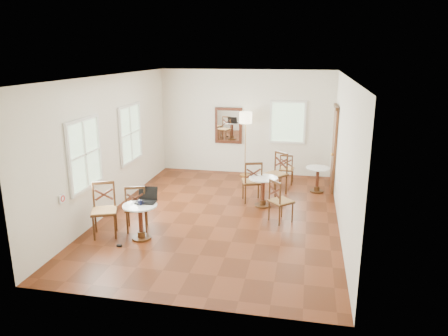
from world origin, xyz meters
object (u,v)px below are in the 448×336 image
chair_back_b (276,174)px  mouse (138,204)px  cafe_table_near (141,218)px  laptop (147,198)px  chair_back_a (286,169)px  floor_lamp (246,122)px  chair_near_b (104,210)px  chair_mid_a (252,181)px  power_adapter (119,246)px  cafe_table_mid (263,189)px  chair_mid_b (280,201)px  cafe_table_back (317,177)px  water_glass (140,202)px  chair_near_a (136,207)px  navy_mug (140,202)px

chair_back_b → mouse: chair_back_b is taller
cafe_table_near → laptop: size_ratio=1.77×
chair_back_a → floor_lamp: size_ratio=0.45×
chair_near_b → chair_back_a: (3.28, 4.07, -0.10)m
chair_mid_a → power_adapter: chair_mid_a is taller
cafe_table_mid → chair_back_b: 1.00m
chair_mid_b → chair_back_b: chair_back_b is taller
chair_near_b → chair_mid_b: (3.30, 1.34, -0.06)m
cafe_table_back → water_glass: 4.89m
chair_near_a → chair_back_b: (2.56, 2.82, 0.04)m
power_adapter → chair_back_b: bearing=54.3°
chair_near_b → chair_near_a: bearing=11.1°
chair_near_b → mouse: size_ratio=12.08×
chair_mid_b → laptop: bearing=71.9°
chair_back_a → power_adapter: 5.33m
chair_mid_a → floor_lamp: (-0.49, 2.13, 1.07)m
cafe_table_near → chair_near_a: chair_near_a is taller
chair_near_a → chair_mid_b: chair_near_a is taller
cafe_table_near → cafe_table_back: cafe_table_near is taller
cafe_table_back → chair_back_a: bearing=146.1°
water_glass → chair_mid_b: bearing=28.5°
mouse → cafe_table_near: bearing=-11.3°
chair_mid_b → chair_back_a: bearing=-42.9°
cafe_table_near → laptop: bearing=73.8°
chair_mid_b → navy_mug: 2.90m
chair_near_a → mouse: size_ratio=11.18×
chair_near_b → water_glass: chair_near_b is taller
cafe_table_mid → power_adapter: (-2.37, -2.64, -0.41)m
cafe_table_back → chair_back_a: (-0.82, 0.55, 0.02)m
cafe_table_back → chair_near_a: size_ratio=0.66×
chair_back_a → navy_mug: (-2.52, -4.09, 0.32)m
chair_near_b → power_adapter: (0.48, -0.44, -0.50)m
chair_back_b → water_glass: chair_back_b is taller
chair_back_b → water_glass: size_ratio=10.66×
chair_mid_a → chair_back_b: bearing=-142.9°
cafe_table_near → cafe_table_mid: 3.06m
floor_lamp → chair_mid_a: bearing=-76.9°
chair_near_a → mouse: (0.21, -0.39, 0.22)m
chair_mid_a → mouse: bearing=37.0°
chair_near_b → floor_lamp: floor_lamp is taller
chair_near_a → floor_lamp: (1.55, 4.25, 1.09)m
cafe_table_near → mouse: bearing=-170.8°
chair_mid_a → laptop: size_ratio=2.59×
cafe_table_near → water_glass: 0.31m
water_glass → chair_near_b: bearing=177.4°
chair_back_b → floor_lamp: 2.03m
cafe_table_back → laptop: (-3.28, -3.34, 0.36)m
cafe_table_mid → floor_lamp: floor_lamp is taller
chair_near_b → cafe_table_near: bearing=-25.4°
power_adapter → mouse: bearing=58.1°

